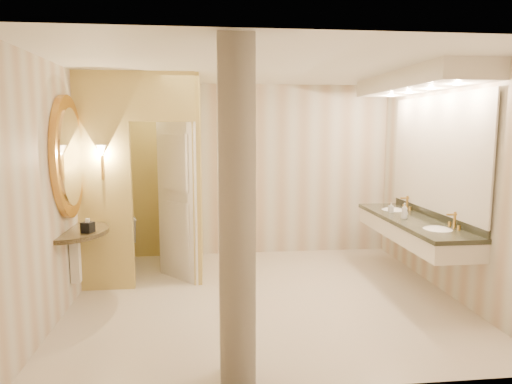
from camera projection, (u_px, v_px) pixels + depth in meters
floor at (264, 297)px, 5.50m from camera, size 4.50×4.50×0.00m
ceiling at (265, 67)px, 5.13m from camera, size 4.50×4.50×0.00m
wall_back at (249, 170)px, 7.28m from camera, size 4.50×0.02×2.70m
wall_front at (300, 220)px, 3.34m from camera, size 4.50×0.02×2.70m
wall_left at (64, 189)px, 5.07m from camera, size 0.02×4.00×2.70m
wall_right at (448, 184)px, 5.56m from camera, size 0.02×4.00×2.70m
toilet_closet at (172, 176)px, 6.13m from camera, size 1.50×1.55×2.70m
wall_sconce at (102, 152)px, 5.48m from camera, size 0.14×0.14×0.42m
vanity at (418, 160)px, 5.73m from camera, size 0.75×2.51×2.09m
console_shelf at (69, 188)px, 5.12m from camera, size 1.05×1.05×1.98m
pillar at (236, 215)px, 3.54m from camera, size 0.28×0.28×2.70m
tissue_box at (88, 227)px, 5.04m from camera, size 0.15×0.15×0.12m
toilet at (119, 240)px, 6.63m from camera, size 0.61×0.86×0.80m
soap_bottle_a at (391, 208)px, 6.23m from camera, size 0.06×0.06×0.14m
soap_bottle_b at (405, 212)px, 5.96m from camera, size 0.11×0.11×0.11m
soap_bottle_c at (404, 211)px, 5.79m from camera, size 0.10×0.10×0.20m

